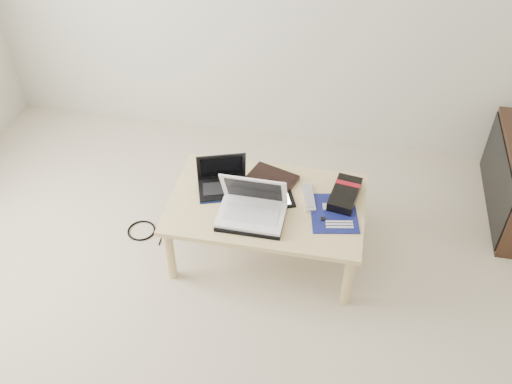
% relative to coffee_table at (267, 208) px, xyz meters
% --- Properties ---
extents(ground, '(4.00, 4.00, 0.00)m').
position_rel_coffee_table_xyz_m(ground, '(-0.21, -0.80, -0.35)').
color(ground, beige).
rests_on(ground, ground).
extents(room_shell, '(4.20, 4.20, 2.70)m').
position_rel_coffee_table_xyz_m(room_shell, '(-0.21, -0.80, 1.32)').
color(room_shell, beige).
rests_on(room_shell, ground).
extents(coffee_table, '(1.10, 0.70, 0.40)m').
position_rel_coffee_table_xyz_m(coffee_table, '(0.00, 0.00, 0.00)').
color(coffee_table, tan).
rests_on(coffee_table, ground).
extents(book, '(0.33, 0.31, 0.03)m').
position_rel_coffee_table_xyz_m(book, '(-0.01, 0.17, 0.06)').
color(book, black).
rests_on(book, coffee_table).
extents(netbook, '(0.33, 0.29, 0.21)m').
position_rel_coffee_table_xyz_m(netbook, '(-0.27, 0.08, 0.09)').
color(netbook, black).
rests_on(netbook, coffee_table).
extents(tablet, '(0.31, 0.27, 0.01)m').
position_rel_coffee_table_xyz_m(tablet, '(0.01, 0.03, 0.06)').
color(tablet, black).
rests_on(tablet, coffee_table).
extents(remote, '(0.11, 0.24, 0.02)m').
position_rel_coffee_table_xyz_m(remote, '(0.23, 0.08, 0.06)').
color(remote, silver).
rests_on(remote, coffee_table).
extents(neoprene_sleeve, '(0.36, 0.26, 0.02)m').
position_rel_coffee_table_xyz_m(neoprene_sleeve, '(-0.06, -0.15, 0.06)').
color(neoprene_sleeve, black).
rests_on(neoprene_sleeve, coffee_table).
extents(white_laptop, '(0.36, 0.26, 0.24)m').
position_rel_coffee_table_xyz_m(white_laptop, '(-0.06, -0.12, 0.12)').
color(white_laptop, white).
rests_on(white_laptop, neoprene_sleeve).
extents(motherboard, '(0.31, 0.36, 0.01)m').
position_rel_coffee_table_xyz_m(motherboard, '(0.38, -0.02, 0.05)').
color(motherboard, '#0C1652').
rests_on(motherboard, coffee_table).
extents(gpu_box, '(0.19, 0.30, 0.06)m').
position_rel_coffee_table_xyz_m(gpu_box, '(0.43, 0.12, 0.08)').
color(gpu_box, black).
rests_on(gpu_box, coffee_table).
extents(cable_coil, '(0.13, 0.13, 0.01)m').
position_rel_coffee_table_xyz_m(cable_coil, '(-0.18, -0.09, 0.05)').
color(cable_coil, black).
rests_on(cable_coil, coffee_table).
extents(floor_cable_coil, '(0.23, 0.23, 0.01)m').
position_rel_coffee_table_xyz_m(floor_cable_coil, '(-0.80, 0.01, -0.35)').
color(floor_cable_coil, black).
rests_on(floor_cable_coil, ground).
extents(floor_cable_trail, '(0.03, 0.36, 0.01)m').
position_rel_coffee_table_xyz_m(floor_cable_trail, '(-0.67, 0.09, -0.35)').
color(floor_cable_trail, black).
rests_on(floor_cable_trail, ground).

